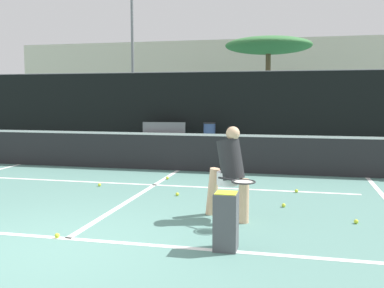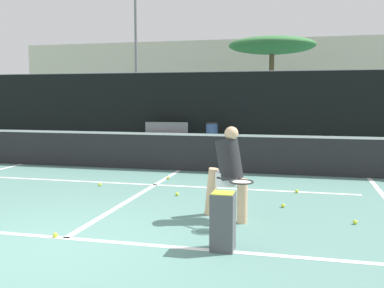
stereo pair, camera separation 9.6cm
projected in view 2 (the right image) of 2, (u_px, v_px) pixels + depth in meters
The scene contains 21 objects.
ground_plane at pixel (49, 248), 5.51m from camera, with size 100.00×100.00×0.00m, color slate.
court_baseline_near at pixel (65, 238), 5.89m from camera, with size 11.00×0.10×0.01m, color white.
court_service_line at pixel (155, 185), 9.46m from camera, with size 8.25×0.10×0.01m, color white.
court_center_mark at pixel (140, 194), 8.61m from camera, with size 0.10×5.62×0.01m, color white.
net at pixel (179, 150), 11.27m from camera, with size 11.09×0.09×1.07m.
fence_back at pixel (224, 108), 17.67m from camera, with size 24.00×0.06×2.85m.
player_practicing at pixel (228, 170), 6.73m from camera, with size 0.94×1.01×1.42m.
tennis_ball_scattered_0 at pixel (55, 235), 5.92m from camera, with size 0.07×0.07×0.07m, color #D1E033.
tennis_ball_scattered_1 at pixel (177, 194), 8.42m from camera, with size 0.07×0.07×0.07m, color #D1E033.
tennis_ball_scattered_2 at pixel (168, 178), 10.11m from camera, with size 0.07×0.07×0.07m, color #D1E033.
tennis_ball_scattered_3 at pixel (283, 205), 7.54m from camera, with size 0.07×0.07×0.07m, color #D1E033.
tennis_ball_scattered_4 at pixel (297, 191), 8.69m from camera, with size 0.07×0.07×0.07m, color #D1E033.
tennis_ball_scattered_5 at pixel (355, 222), 6.54m from camera, with size 0.07×0.07×0.07m, color #D1E033.
tennis_ball_scattered_6 at pixel (100, 185), 9.34m from camera, with size 0.07×0.07×0.07m, color #D1E033.
ball_hopper at pixel (223, 220), 5.41m from camera, with size 0.28×0.28×0.71m.
courtside_bench at pixel (166, 132), 17.61m from camera, with size 1.74×0.51×0.86m.
trash_bin at pixel (212, 134), 17.24m from camera, with size 0.47×0.47×0.87m.
parked_car at pixel (309, 124), 20.70m from camera, with size 1.79×4.56×1.42m.
floodlight_mast at pixel (136, 35), 25.20m from camera, with size 1.10×0.24×8.36m.
tree_west at pixel (272, 46), 24.52m from camera, with size 4.73×4.73×5.10m.
building_far at pixel (260, 82), 32.35m from camera, with size 36.00×2.40×5.87m, color beige.
Camera 2 is at (2.98, -4.77, 1.85)m, focal length 42.00 mm.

